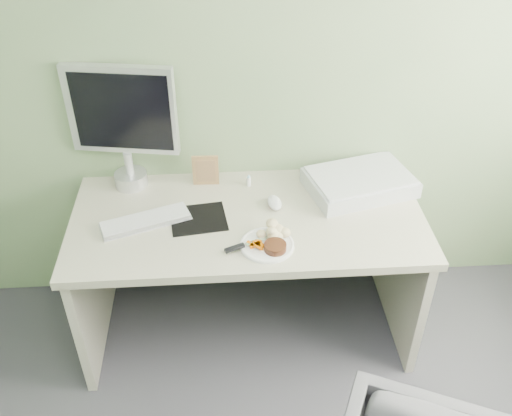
{
  "coord_description": "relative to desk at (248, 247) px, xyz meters",
  "views": [
    {
      "loc": [
        -0.1,
        -0.41,
        2.3
      ],
      "look_at": [
        0.03,
        1.5,
        0.87
      ],
      "focal_mm": 40.0,
      "sensor_mm": 36.0,
      "label": 1
    }
  ],
  "objects": [
    {
      "name": "eyedrop_bottle",
      "position": [
        0.02,
        0.25,
        0.21
      ],
      "size": [
        0.02,
        0.02,
        0.06
      ],
      "color": "white",
      "rests_on": "desk"
    },
    {
      "name": "desk",
      "position": [
        0.0,
        0.0,
        0.0
      ],
      "size": [
        1.6,
        0.75,
        0.73
      ],
      "color": "beige",
      "rests_on": "floor"
    },
    {
      "name": "carrot_heap",
      "position": [
        0.02,
        -0.23,
        0.21
      ],
      "size": [
        0.07,
        0.06,
        0.04
      ],
      "primitive_type": "cube",
      "rotation": [
        0.0,
        0.0,
        -0.2
      ],
      "color": "#E86604",
      "rests_on": "plate"
    },
    {
      "name": "plate",
      "position": [
        0.07,
        -0.21,
        0.19
      ],
      "size": [
        0.23,
        0.23,
        0.01
      ],
      "primitive_type": "cylinder",
      "color": "white",
      "rests_on": "desk"
    },
    {
      "name": "computer_mouse",
      "position": [
        0.13,
        0.07,
        0.2
      ],
      "size": [
        0.08,
        0.12,
        0.04
      ],
      "primitive_type": "ellipsoid",
      "rotation": [
        0.0,
        0.0,
        0.14
      ],
      "color": "white",
      "rests_on": "desk"
    },
    {
      "name": "photo_frame",
      "position": [
        -0.19,
        0.28,
        0.26
      ],
      "size": [
        0.13,
        0.02,
        0.16
      ],
      "primitive_type": "cube",
      "rotation": [
        0.0,
        0.0,
        -0.04
      ],
      "color": "#956C45",
      "rests_on": "desk"
    },
    {
      "name": "keyboard",
      "position": [
        -0.46,
        -0.01,
        0.2
      ],
      "size": [
        0.4,
        0.24,
        0.02
      ],
      "primitive_type": "cube",
      "rotation": [
        0.0,
        0.0,
        0.35
      ],
      "color": "white",
      "rests_on": "desk"
    },
    {
      "name": "potato_pile",
      "position": [
        0.1,
        -0.16,
        0.22
      ],
      "size": [
        0.12,
        0.1,
        0.06
      ],
      "primitive_type": "ellipsoid",
      "rotation": [
        0.0,
        0.0,
        -0.18
      ],
      "color": "tan",
      "rests_on": "plate"
    },
    {
      "name": "monitor",
      "position": [
        -0.55,
        0.32,
        0.52
      ],
      "size": [
        0.5,
        0.17,
        0.6
      ],
      "rotation": [
        0.0,
        0.0,
        -0.17
      ],
      "color": "silver",
      "rests_on": "desk"
    },
    {
      "name": "wall_back",
      "position": [
        0.0,
        0.38,
        0.8
      ],
      "size": [
        3.5,
        0.0,
        3.5
      ],
      "primitive_type": "plane",
      "rotation": [
        1.57,
        0.0,
        0.0
      ],
      "color": "gray",
      "rests_on": "floor"
    },
    {
      "name": "steak_knife",
      "position": [
        -0.04,
        -0.23,
        0.21
      ],
      "size": [
        0.21,
        0.11,
        0.02
      ],
      "rotation": [
        0.0,
        0.0,
        0.41
      ],
      "color": "silver",
      "rests_on": "plate"
    },
    {
      "name": "mousepad",
      "position": [
        -0.22,
        -0.0,
        0.18
      ],
      "size": [
        0.27,
        0.25,
        0.0
      ],
      "primitive_type": "cube",
      "rotation": [
        0.0,
        0.0,
        0.13
      ],
      "color": "black",
      "rests_on": "desk"
    },
    {
      "name": "scanner",
      "position": [
        0.55,
        0.18,
        0.22
      ],
      "size": [
        0.55,
        0.44,
        0.08
      ],
      "primitive_type": "cube",
      "rotation": [
        0.0,
        0.0,
        0.26
      ],
      "color": "silver",
      "rests_on": "desk"
    },
    {
      "name": "steak",
      "position": [
        0.1,
        -0.25,
        0.21
      ],
      "size": [
        0.12,
        0.12,
        0.03
      ],
      "primitive_type": "cylinder",
      "rotation": [
        0.0,
        0.0,
        0.3
      ],
      "color": "black",
      "rests_on": "plate"
    }
  ]
}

